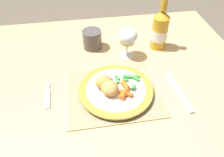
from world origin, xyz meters
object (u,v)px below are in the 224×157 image
(dining_table, at_px, (111,87))
(drinking_cup, at_px, (92,39))
(dinner_plate, at_px, (117,90))
(table_knife, at_px, (181,95))
(bottle, at_px, (160,29))
(fork, at_px, (48,97))
(wine_glass, at_px, (128,37))

(dining_table, distance_m, drinking_cup, 0.23)
(dining_table, bearing_deg, dinner_plate, -88.02)
(dining_table, xyz_separation_m, dinner_plate, (0.00, -0.13, 0.12))
(dining_table, xyz_separation_m, table_knife, (0.23, -0.18, 0.10))
(table_knife, height_order, bottle, bottle)
(dining_table, bearing_deg, drinking_cup, 107.97)
(fork, xyz_separation_m, wine_glass, (0.33, 0.19, 0.09))
(bottle, bearing_deg, dining_table, -151.62)
(fork, bearing_deg, wine_glass, 30.70)
(dinner_plate, xyz_separation_m, bottle, (0.23, 0.26, 0.07))
(fork, bearing_deg, table_knife, -8.02)
(fork, bearing_deg, dinner_plate, -4.46)
(dinner_plate, bearing_deg, fork, 175.54)
(fork, distance_m, bottle, 0.54)
(drinking_cup, bearing_deg, wine_glass, -31.87)
(dinner_plate, distance_m, wine_glass, 0.24)
(table_knife, relative_size, bottle, 0.79)
(wine_glass, bearing_deg, drinking_cup, 148.13)
(dinner_plate, bearing_deg, dining_table, 91.98)
(drinking_cup, bearing_deg, table_knife, -50.61)
(table_knife, bearing_deg, dinner_plate, 168.16)
(dining_table, bearing_deg, wine_glass, 44.82)
(table_knife, xyz_separation_m, bottle, (0.01, 0.30, 0.09))
(dinner_plate, height_order, table_knife, dinner_plate)
(dining_table, bearing_deg, table_knife, -37.51)
(dinner_plate, relative_size, drinking_cup, 3.15)
(wine_glass, distance_m, bottle, 0.16)
(dinner_plate, xyz_separation_m, wine_glass, (0.08, 0.21, 0.08))
(wine_glass, bearing_deg, bottle, 16.04)
(fork, xyz_separation_m, table_knife, (0.47, -0.07, 0.00))
(dinner_plate, distance_m, fork, 0.25)
(drinking_cup, bearing_deg, bottle, -8.48)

